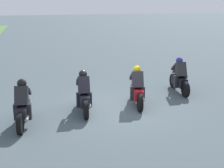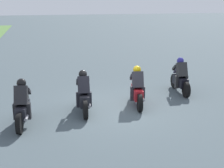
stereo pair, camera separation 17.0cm
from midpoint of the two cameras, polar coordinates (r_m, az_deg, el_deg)
name	(u,v)px [view 2 (the right image)]	position (r m, az deg, el deg)	size (l,w,h in m)	color
ground_plane	(113,108)	(11.80, 0.62, -4.37)	(120.00, 120.00, 0.00)	#425055
rider_lane_a	(180,78)	(13.86, 12.54, 1.00)	(2.04, 0.55, 1.51)	black
rider_lane_b	(137,89)	(11.99, 4.95, -0.97)	(2.04, 0.59, 1.51)	black
rider_lane_c	(84,95)	(11.30, -4.69, -2.00)	(2.04, 0.55, 1.51)	black
rider_lane_d	(23,106)	(10.51, -15.34, -3.89)	(2.04, 0.57, 1.51)	black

